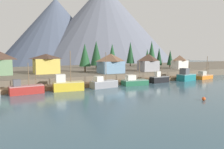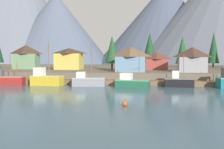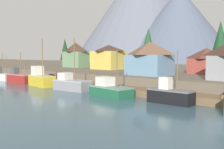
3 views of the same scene
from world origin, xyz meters
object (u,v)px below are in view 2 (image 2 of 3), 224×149
fishing_boat_yellow (46,79)px  fishing_boat_green (132,82)px  conifer_far_right (214,48)px  house_green (26,57)px  conifer_back_right (182,50)px  house_grey (192,59)px  house_blue (131,59)px  conifer_mid_right (150,48)px  channel_buoy (125,103)px  conifer_near_right (112,49)px  fishing_boat_grey (88,81)px  house_yellow (69,59)px  house_red (157,61)px  fishing_boat_red (8,80)px  fishing_boat_black (179,82)px

fishing_boat_yellow → fishing_boat_green: fishing_boat_yellow is taller
fishing_boat_yellow → conifer_far_right: (45.07, 40.69, 7.86)m
house_green → conifer_back_right: bearing=21.8°
house_grey → house_blue: size_ratio=0.90×
fishing_boat_green → conifer_mid_right: conifer_mid_right is taller
conifer_far_right → channel_buoy: bearing=-111.9°
house_blue → conifer_near_right: (-5.83, 7.99, 2.61)m
house_grey → house_blue: 15.31m
fishing_boat_grey → house_yellow: (-10.15, 20.75, 4.57)m
fishing_boat_grey → house_green: (-23.71, 21.13, 5.08)m
fishing_boat_green → conifer_far_right: 49.14m
fishing_boat_yellow → house_grey: (33.53, 11.63, 4.27)m
conifer_mid_right → channel_buoy: size_ratio=16.82×
fishing_boat_yellow → fishing_boat_grey: bearing=7.7°
fishing_boat_grey → house_red: (15.46, 21.73, 4.02)m
fishing_boat_green → house_green: size_ratio=0.98×
channel_buoy → house_red: bearing=82.9°
house_green → conifer_back_right: conifer_back_right is taller
fishing_boat_red → fishing_boat_black: (38.32, 0.27, 0.01)m
house_red → fishing_boat_yellow: bearing=-139.1°
house_red → conifer_mid_right: 13.04m
conifer_mid_right → conifer_back_right: conifer_mid_right is taller
channel_buoy → fishing_boat_red: bearing=141.0°
fishing_boat_black → house_red: (-4.06, 21.05, 4.04)m
fishing_boat_grey → channel_buoy: 24.88m
fishing_boat_black → channel_buoy: fishing_boat_black is taller
house_red → channel_buoy: bearing=-97.1°
fishing_boat_red → fishing_boat_yellow: (9.19, -0.39, 0.32)m
fishing_boat_green → house_blue: 13.04m
fishing_boat_red → fishing_boat_black: fishing_boat_black is taller
fishing_boat_black → house_blue: size_ratio=0.90×
conifer_near_right → conifer_far_right: size_ratio=0.81×
fishing_boat_yellow → house_grey: 35.74m
fishing_boat_grey → house_blue: bearing=48.7°
house_yellow → conifer_far_right: bearing=23.6°
fishing_boat_red → fishing_boat_yellow: 9.20m
house_green → conifer_back_right: (48.64, 19.47, 2.34)m
conifer_back_right → conifer_far_right: 10.55m
fishing_boat_red → house_grey: 44.41m
conifer_mid_right → fishing_boat_red: bearing=-133.9°
fishing_boat_yellow → fishing_boat_green: size_ratio=1.28×
fishing_boat_grey → conifer_far_right: 54.60m
fishing_boat_red → conifer_back_right: (43.73, 40.19, 7.45)m
fishing_boat_yellow → house_blue: bearing=40.9°
channel_buoy → conifer_near_right: bearing=99.5°
fishing_boat_grey → house_green: bearing=132.9°
fishing_boat_red → fishing_boat_black: bearing=-3.0°
house_grey → house_yellow: bearing=165.1°
conifer_near_right → channel_buoy: bearing=-80.5°
house_green → conifer_far_right: 62.40m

